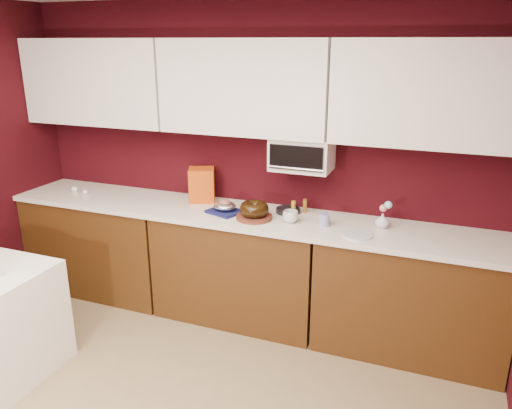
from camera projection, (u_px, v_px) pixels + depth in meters
The scene contains 28 objects.
wall_back at pixel (253, 161), 4.07m from camera, with size 4.00×0.02×2.50m, color black.
base_cabinet_left at pixel (104, 244), 4.51m from camera, with size 1.31×0.58×0.86m, color #44270D.
base_cabinet_center at pixel (240, 267), 4.05m from camera, with size 1.31×0.58×0.86m, color #44270D.
base_cabinet_right at pixel (410, 296), 3.59m from camera, with size 1.31×0.58×0.86m, color #44270D.
countertop at pixel (239, 215), 3.91m from camera, with size 4.00×0.62×0.04m, color silver.
upper_cabinet_left at pixel (99, 82), 4.19m from camera, with size 1.31×0.33×0.70m, color white.
upper_cabinet_center at pixel (245, 87), 3.73m from camera, with size 1.31×0.33×0.70m, color white.
upper_cabinet_right at pixel (433, 94), 3.27m from camera, with size 1.31×0.33×0.70m, color white.
toaster_oven at pixel (302, 153), 3.74m from camera, with size 0.45×0.30×0.25m, color white.
toaster_oven_door at pixel (296, 158), 3.60m from camera, with size 0.40×0.02×0.18m, color black.
toaster_oven_handle at pixel (295, 168), 3.61m from camera, with size 0.02×0.02×0.42m, color silver.
cake_base at pixel (254, 217), 3.76m from camera, with size 0.27×0.27×0.03m, color #5D291C.
bundt_cake at pixel (254, 209), 3.74m from camera, with size 0.22×0.22×0.09m, color black.
navy_towel at pixel (225, 211), 3.90m from camera, with size 0.25×0.21×0.02m, color #14174B.
foil_ham_nest at pixel (225, 206), 3.89m from camera, with size 0.18×0.15×0.07m, color white.
roasted_ham at pixel (225, 203), 3.88m from camera, with size 0.09×0.08×0.06m, color #A05A49.
pandoro_box at pixel (202, 185), 4.15m from camera, with size 0.21×0.19×0.28m, color #A8260B.
dark_pan at pixel (288, 210), 3.90m from camera, with size 0.19×0.19×0.03m, color black.
coffee_mug at pixel (290, 216), 3.67m from camera, with size 0.10×0.10×0.11m, color silver.
blue_jar at pixel (324, 220), 3.61m from camera, with size 0.08×0.08×0.09m, color navy.
flower_vase at pixel (382, 220), 3.57m from camera, with size 0.08×0.08×0.12m, color silver.
flower_pink at pixel (383, 208), 3.54m from camera, with size 0.05×0.05×0.05m, color pink.
flower_blue at pixel (388, 205), 3.54m from camera, with size 0.06×0.06×0.06m, color #9AD5F7.
china_plate at pixel (357, 235), 3.44m from camera, with size 0.20×0.20×0.01m, color silver.
amber_bottle at pixel (293, 207), 3.87m from camera, with size 0.03×0.03×0.10m, color olive.
egg_left at pixel (75, 189), 4.44m from camera, with size 0.06×0.05×0.05m, color white.
egg_right at pixel (85, 192), 4.37m from camera, with size 0.05×0.04×0.04m, color white.
amber_bottle_tall at pixel (305, 206), 3.89m from camera, with size 0.03×0.03×0.11m, color brown.
Camera 1 is at (1.46, -1.45, 2.18)m, focal length 35.00 mm.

